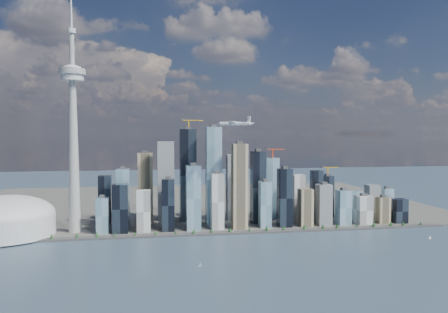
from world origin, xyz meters
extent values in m
plane|color=#324058|center=(0.00, 0.00, 0.00)|extent=(4000.00, 4000.00, 0.00)
cube|color=#383838|center=(0.00, 250.00, 2.00)|extent=(1100.00, 22.00, 4.00)
cube|color=#4C4C47|center=(0.00, 700.00, 1.50)|extent=(1400.00, 900.00, 3.00)
cylinder|color=#3F2D1E|center=(-390.00, 250.00, 5.20)|extent=(1.00, 1.00, 2.40)
cone|color=#19461E|center=(-390.00, 250.00, 8.80)|extent=(7.20, 7.20, 8.00)
cylinder|color=#3F2D1E|center=(-303.33, 250.00, 5.20)|extent=(1.00, 1.00, 2.40)
cone|color=#19461E|center=(-303.33, 250.00, 8.80)|extent=(7.20, 7.20, 8.00)
cylinder|color=#3F2D1E|center=(-216.67, 250.00, 5.20)|extent=(1.00, 1.00, 2.40)
cone|color=#19461E|center=(-216.67, 250.00, 8.80)|extent=(7.20, 7.20, 8.00)
cylinder|color=#3F2D1E|center=(-130.00, 250.00, 5.20)|extent=(1.00, 1.00, 2.40)
cone|color=#19461E|center=(-130.00, 250.00, 8.80)|extent=(7.20, 7.20, 8.00)
cylinder|color=#3F2D1E|center=(-43.33, 250.00, 5.20)|extent=(1.00, 1.00, 2.40)
cone|color=#19461E|center=(-43.33, 250.00, 8.80)|extent=(7.20, 7.20, 8.00)
cylinder|color=#3F2D1E|center=(43.33, 250.00, 5.20)|extent=(1.00, 1.00, 2.40)
cone|color=#19461E|center=(43.33, 250.00, 8.80)|extent=(7.20, 7.20, 8.00)
cylinder|color=#3F2D1E|center=(130.00, 250.00, 5.20)|extent=(1.00, 1.00, 2.40)
cone|color=#19461E|center=(130.00, 250.00, 8.80)|extent=(7.20, 7.20, 8.00)
cylinder|color=#3F2D1E|center=(216.67, 250.00, 5.20)|extent=(1.00, 1.00, 2.40)
cone|color=#19461E|center=(216.67, 250.00, 8.80)|extent=(7.20, 7.20, 8.00)
cylinder|color=#3F2D1E|center=(303.33, 250.00, 5.20)|extent=(1.00, 1.00, 2.40)
cone|color=#19461E|center=(303.33, 250.00, 8.80)|extent=(7.20, 7.20, 8.00)
cylinder|color=#3F2D1E|center=(390.00, 250.00, 5.20)|extent=(1.00, 1.00, 2.40)
cone|color=#19461E|center=(390.00, 250.00, 8.80)|extent=(7.20, 7.20, 8.00)
cylinder|color=#3F2D1E|center=(476.67, 250.00, 5.20)|extent=(1.00, 1.00, 2.40)
cone|color=#19461E|center=(476.67, 250.00, 8.80)|extent=(7.20, 7.20, 8.00)
cube|color=black|center=(-200.00, 290.00, 56.54)|extent=(34.00, 34.00, 107.09)
cube|color=#7BA9BB|center=(-200.00, 340.00, 71.15)|extent=(30.00, 30.00, 136.29)
cube|color=silver|center=(-150.00, 290.00, 49.24)|extent=(30.00, 30.00, 92.49)
cube|color=tan|center=(-150.00, 395.00, 88.18)|extent=(36.00, 36.00, 170.37)
cube|color=slate|center=(-95.00, 340.00, 102.79)|extent=(38.00, 38.00, 199.57)
cube|color=black|center=(-95.00, 290.00, 61.41)|extent=(28.00, 28.00, 116.82)
cube|color=#7BA9BB|center=(-40.00, 290.00, 76.01)|extent=(32.00, 32.00, 146.03)
cube|color=black|center=(-40.00, 395.00, 117.39)|extent=(40.00, 40.00, 228.78)
cube|color=#7BA9BB|center=(15.00, 340.00, 119.82)|extent=(36.00, 36.00, 233.65)
cube|color=silver|center=(15.00, 290.00, 66.28)|extent=(28.00, 28.00, 126.56)
cube|color=tan|center=(70.00, 290.00, 100.35)|extent=(34.00, 34.00, 194.71)
cube|color=slate|center=(70.00, 395.00, 85.75)|extent=(30.00, 30.00, 165.50)
cube|color=black|center=(125.00, 340.00, 90.62)|extent=(32.00, 32.00, 175.23)
cube|color=#7BA9BB|center=(125.00, 290.00, 56.54)|extent=(26.00, 26.00, 107.09)
cube|color=black|center=(175.00, 290.00, 71.15)|extent=(30.00, 30.00, 136.29)
cube|color=#7BA9BB|center=(175.00, 395.00, 80.88)|extent=(34.00, 34.00, 155.76)
cube|color=silver|center=(225.00, 340.00, 61.41)|extent=(28.00, 28.00, 116.82)
cube|color=tan|center=(225.00, 290.00, 46.81)|extent=(30.00, 30.00, 87.62)
cube|color=slate|center=(275.00, 290.00, 51.68)|extent=(32.00, 32.00, 97.35)
cube|color=black|center=(275.00, 340.00, 66.28)|extent=(26.00, 26.00, 126.56)
cube|color=#7BA9BB|center=(325.00, 290.00, 44.37)|extent=(30.00, 30.00, 82.75)
cube|color=black|center=(325.00, 395.00, 56.54)|extent=(28.00, 28.00, 107.09)
cube|color=#7BA9BB|center=(375.00, 340.00, 39.51)|extent=(30.00, 30.00, 73.01)
cube|color=silver|center=(375.00, 290.00, 37.07)|extent=(34.00, 34.00, 68.15)
cube|color=tan|center=(420.00, 290.00, 34.64)|extent=(28.00, 28.00, 63.28)
cube|color=slate|center=(420.00, 340.00, 46.81)|extent=(30.00, 30.00, 87.62)
cube|color=black|center=(465.00, 290.00, 32.21)|extent=(32.00, 32.00, 58.41)
cube|color=#7BA9BB|center=(465.00, 340.00, 41.94)|extent=(26.00, 26.00, 77.88)
cube|color=black|center=(-240.00, 395.00, 61.41)|extent=(30.00, 30.00, 116.82)
cube|color=#7BA9BB|center=(-240.00, 290.00, 41.94)|extent=(26.00, 26.00, 77.88)
cube|color=gold|center=(-40.00, 395.00, 242.78)|extent=(3.00, 3.00, 22.00)
cube|color=gold|center=(-31.75, 395.00, 253.78)|extent=(55.00, 2.20, 2.20)
cube|color=#383838|center=(-56.50, 395.00, 255.78)|extent=(6.00, 4.00, 4.00)
cube|color=red|center=(175.00, 395.00, 169.76)|extent=(3.00, 3.00, 22.00)
cube|color=red|center=(182.20, 395.00, 180.76)|extent=(48.00, 2.20, 2.20)
cube|color=#383838|center=(160.60, 395.00, 182.76)|extent=(6.00, 4.00, 4.00)
cube|color=gold|center=(325.00, 395.00, 121.09)|extent=(3.00, 3.00, 22.00)
cube|color=gold|center=(331.75, 395.00, 132.09)|extent=(45.00, 2.20, 2.20)
cube|color=#383838|center=(311.50, 395.00, 134.09)|extent=(6.00, 4.00, 4.00)
cone|color=#A0A19B|center=(-300.00, 310.00, 173.00)|extent=(26.00, 26.00, 340.00)
cylinder|color=silver|center=(-300.00, 310.00, 343.00)|extent=(48.00, 48.00, 14.00)
cylinder|color=#A0A19B|center=(-300.00, 310.00, 355.00)|extent=(56.00, 56.00, 12.00)
ellipsoid|color=silver|center=(-300.00, 310.00, 363.00)|extent=(40.00, 40.00, 14.00)
cylinder|color=#A0A19B|center=(-300.00, 310.00, 403.00)|extent=(11.00, 11.00, 80.00)
cylinder|color=silver|center=(-300.00, 310.00, 443.00)|extent=(18.00, 18.00, 10.00)
cone|color=silver|center=(-300.00, 310.00, 501.00)|extent=(7.00, 7.00, 105.00)
cylinder|color=silver|center=(-440.00, 300.00, 25.00)|extent=(200.00, 200.00, 44.00)
ellipsoid|color=silver|center=(-440.00, 300.00, 47.00)|extent=(200.00, 200.00, 84.00)
cylinder|color=white|center=(43.70, 225.34, 241.93)|extent=(62.80, 29.44, 7.88)
cone|color=white|center=(12.50, 236.79, 241.93)|extent=(10.80, 10.36, 7.88)
cone|color=white|center=(76.05, 213.47, 241.93)|extent=(14.27, 11.64, 7.88)
cube|color=white|center=(41.39, 226.19, 246.11)|extent=(32.99, 68.10, 1.23)
cylinder|color=white|center=(36.72, 213.48, 244.14)|extent=(14.24, 8.82, 4.43)
cylinder|color=white|center=(46.05, 238.90, 244.14)|extent=(14.24, 8.82, 4.43)
cylinder|color=#3F3F3F|center=(29.79, 216.02, 244.14)|extent=(3.74, 9.37, 9.85)
cylinder|color=#3F3F3F|center=(39.12, 241.44, 244.14)|extent=(3.74, 9.37, 9.85)
cube|color=white|center=(72.59, 214.74, 249.81)|extent=(6.81, 3.30, 13.54)
cube|color=white|center=(72.59, 214.74, 256.70)|extent=(12.72, 22.67, 0.86)
cube|color=white|center=(-53.17, 27.02, 0.35)|extent=(5.49, 3.68, 0.71)
cylinder|color=#999999|center=(-53.17, 27.02, 4.42)|extent=(0.21, 0.21, 7.96)
cube|color=white|center=(443.51, 135.74, 0.34)|extent=(5.23, 2.02, 0.68)
cylinder|color=#999999|center=(443.51, 135.74, 4.25)|extent=(0.20, 0.20, 7.66)
camera|label=1|loc=(-130.04, -686.51, 220.80)|focal=35.00mm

